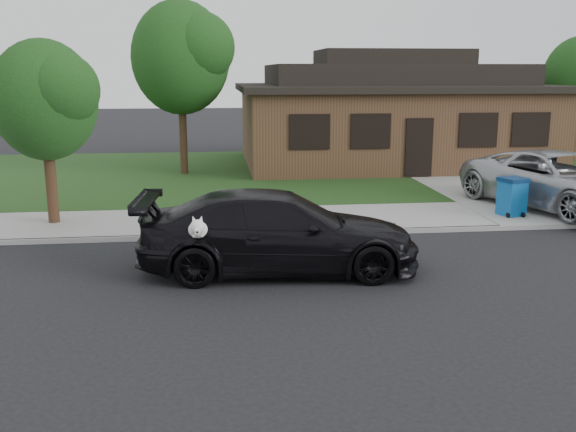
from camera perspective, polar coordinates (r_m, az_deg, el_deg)
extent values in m
plane|color=black|center=(12.57, 9.30, -5.57)|extent=(120.00, 120.00, 0.00)
cube|color=gray|center=(17.24, 4.82, -0.22)|extent=(60.00, 3.00, 0.12)
cube|color=gray|center=(15.81, 5.88, -1.43)|extent=(60.00, 0.12, 0.12)
cube|color=#193814|center=(24.99, 1.21, 3.88)|extent=(60.00, 13.00, 0.13)
cube|color=gray|center=(23.73, 16.76, 2.87)|extent=(4.50, 13.00, 0.14)
imported|color=black|center=(12.71, -0.84, -1.43)|extent=(5.67, 2.62, 1.61)
ellipsoid|color=white|center=(11.54, -8.01, -1.20)|extent=(0.34, 0.40, 0.30)
sphere|color=white|center=(11.29, -8.05, -0.98)|extent=(0.26, 0.26, 0.26)
cube|color=white|center=(11.18, -8.06, -1.36)|extent=(0.09, 0.12, 0.08)
sphere|color=black|center=(11.12, -8.07, -1.43)|extent=(0.04, 0.04, 0.04)
cone|color=white|center=(11.31, -8.40, -0.27)|extent=(0.11, 0.11, 0.14)
cone|color=white|center=(11.31, -7.73, -0.25)|extent=(0.11, 0.11, 0.14)
imported|color=#ACAEB4|center=(19.50, 22.82, 2.95)|extent=(4.30, 6.25, 1.59)
cube|color=#0E57A0|center=(18.16, 19.27, 1.47)|extent=(0.72, 0.72, 0.93)
cube|color=#06244D|center=(18.08, 19.39, 3.08)|extent=(0.78, 0.78, 0.10)
cylinder|color=black|center=(17.90, 18.97, 0.04)|extent=(0.09, 0.15, 0.15)
cylinder|color=black|center=(18.08, 20.16, 0.07)|extent=(0.09, 0.15, 0.15)
cube|color=#422B1C|center=(27.56, 9.00, 7.83)|extent=(12.00, 8.00, 3.00)
cube|color=black|center=(27.48, 9.12, 11.21)|extent=(12.60, 8.60, 0.25)
cube|color=black|center=(27.47, 9.16, 12.30)|extent=(10.00, 6.50, 0.80)
cube|color=black|center=(27.47, 9.21, 13.76)|extent=(6.00, 3.50, 0.60)
cube|color=black|center=(23.76, 11.56, 6.00)|extent=(1.00, 0.06, 2.10)
cube|color=black|center=(22.78, 1.93, 7.48)|extent=(1.30, 0.05, 1.10)
cube|color=black|center=(23.21, 7.36, 7.49)|extent=(1.30, 0.05, 1.10)
cube|color=black|center=(24.48, 16.56, 7.33)|extent=(1.30, 0.05, 1.10)
cube|color=black|center=(25.33, 20.76, 7.20)|extent=(1.30, 0.05, 1.10)
cylinder|color=#332114|center=(24.62, -9.28, 6.64)|extent=(0.28, 0.28, 2.48)
ellipsoid|color=#143811|center=(24.49, -9.54, 13.72)|extent=(3.60, 3.60, 4.14)
sphere|color=#26591E|center=(23.94, -7.85, 14.66)|extent=(2.52, 2.52, 2.52)
cylinder|color=#332114|center=(30.29, 24.07, 6.39)|extent=(0.28, 0.28, 2.03)
cylinder|color=#332114|center=(17.41, -20.27, 2.38)|extent=(0.28, 0.28, 1.80)
ellipsoid|color=#143811|center=(17.18, -20.84, 9.61)|extent=(2.60, 2.60, 2.99)
sphere|color=#26591E|center=(16.68, -19.47, 10.54)|extent=(1.82, 1.82, 1.82)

